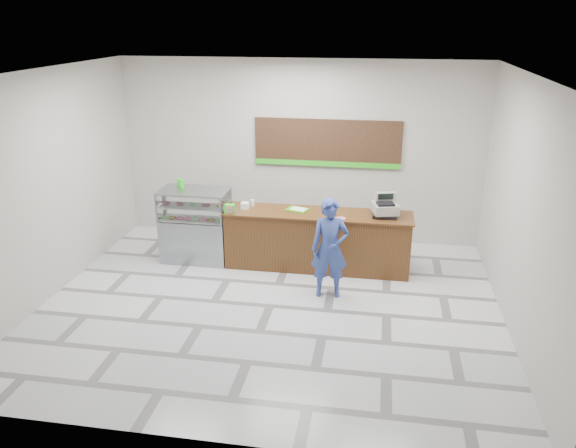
% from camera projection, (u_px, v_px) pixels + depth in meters
% --- Properties ---
extents(floor, '(7.00, 7.00, 0.00)m').
position_uv_depth(floor, '(270.00, 306.00, 8.69)').
color(floor, silver).
rests_on(floor, ground).
extents(back_wall, '(7.00, 0.00, 7.00)m').
position_uv_depth(back_wall, '(299.00, 152.00, 10.85)').
color(back_wall, '#B9B4AA').
rests_on(back_wall, floor).
extents(ceiling, '(7.00, 7.00, 0.00)m').
position_uv_depth(ceiling, '(267.00, 73.00, 7.47)').
color(ceiling, silver).
rests_on(ceiling, back_wall).
extents(sales_counter, '(3.26, 0.76, 1.03)m').
position_uv_depth(sales_counter, '(317.00, 240.00, 9.86)').
color(sales_counter, '#593614').
rests_on(sales_counter, floor).
extents(display_case, '(1.22, 0.72, 1.33)m').
position_uv_depth(display_case, '(196.00, 224.00, 10.15)').
color(display_case, gray).
rests_on(display_case, floor).
extents(menu_board, '(2.80, 0.06, 0.90)m').
position_uv_depth(menu_board, '(327.00, 144.00, 10.67)').
color(menu_board, black).
rests_on(menu_board, back_wall).
extents(cash_register, '(0.50, 0.51, 0.38)m').
position_uv_depth(cash_register, '(385.00, 208.00, 9.48)').
color(cash_register, black).
rests_on(cash_register, sales_counter).
extents(card_terminal, '(0.11, 0.18, 0.04)m').
position_uv_depth(card_terminal, '(380.00, 214.00, 9.54)').
color(card_terminal, black).
rests_on(card_terminal, sales_counter).
extents(serving_tray, '(0.43, 0.37, 0.02)m').
position_uv_depth(serving_tray, '(297.00, 209.00, 9.81)').
color(serving_tray, '#44B115').
rests_on(serving_tray, sales_counter).
extents(napkin_box, '(0.13, 0.13, 0.11)m').
position_uv_depth(napkin_box, '(245.00, 206.00, 9.86)').
color(napkin_box, white).
rests_on(napkin_box, sales_counter).
extents(straw_cup, '(0.08, 0.08, 0.12)m').
position_uv_depth(straw_cup, '(252.00, 203.00, 10.00)').
color(straw_cup, silver).
rests_on(straw_cup, sales_counter).
extents(promo_box, '(0.19, 0.13, 0.16)m').
position_uv_depth(promo_box, '(229.00, 209.00, 9.63)').
color(promo_box, green).
rests_on(promo_box, sales_counter).
extents(donut_decal, '(0.17, 0.17, 0.00)m').
position_uv_depth(donut_decal, '(341.00, 218.00, 9.41)').
color(donut_decal, '#D25A83').
rests_on(donut_decal, sales_counter).
extents(green_cup_left, '(0.09, 0.09, 0.14)m').
position_uv_depth(green_cup_left, '(179.00, 182.00, 10.15)').
color(green_cup_left, green).
rests_on(green_cup_left, display_case).
extents(green_cup_right, '(0.09, 0.09, 0.14)m').
position_uv_depth(green_cup_right, '(182.00, 183.00, 10.05)').
color(green_cup_right, green).
rests_on(green_cup_right, display_case).
extents(customer, '(0.62, 0.44, 1.61)m').
position_uv_depth(customer, '(330.00, 248.00, 8.77)').
color(customer, navy).
rests_on(customer, floor).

